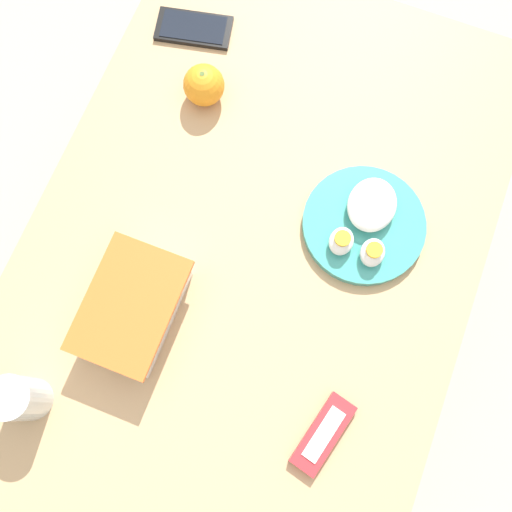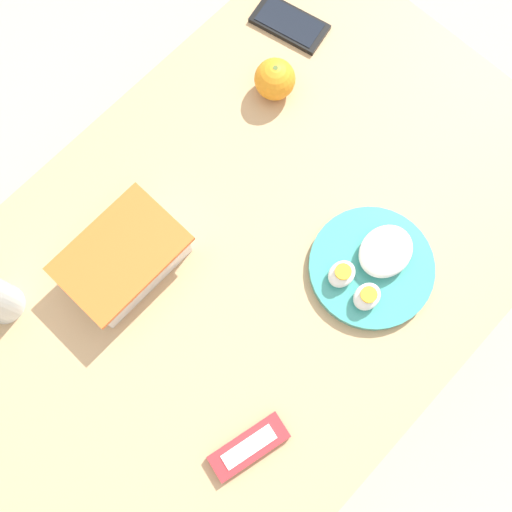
{
  "view_description": "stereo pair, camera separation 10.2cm",
  "coord_description": "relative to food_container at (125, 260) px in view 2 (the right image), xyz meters",
  "views": [
    {
      "loc": [
        -0.24,
        -0.11,
        1.77
      ],
      "look_at": [
        0.0,
        -0.01,
        0.78
      ],
      "focal_mm": 42.0,
      "sensor_mm": 36.0,
      "label": 1
    },
    {
      "loc": [
        -0.19,
        -0.19,
        1.77
      ],
      "look_at": [
        0.0,
        -0.01,
        0.78
      ],
      "focal_mm": 42.0,
      "sensor_mm": 36.0,
      "label": 2
    }
  ],
  "objects": [
    {
      "name": "ground_plane",
      "position": [
        0.16,
        -0.14,
        -0.78
      ],
      "size": [
        10.0,
        10.0,
        0.0
      ],
      "primitive_type": "plane",
      "color": "#B2A899"
    },
    {
      "name": "table",
      "position": [
        0.16,
        -0.14,
        -0.16
      ],
      "size": [
        1.2,
        0.78,
        0.75
      ],
      "color": "tan",
      "rests_on": "ground_plane"
    },
    {
      "name": "food_container",
      "position": [
        0.0,
        0.0,
        0.0
      ],
      "size": [
        0.21,
        0.14,
        0.08
      ],
      "color": "white",
      "rests_on": "table"
    },
    {
      "name": "orange_fruit",
      "position": [
        0.43,
        0.05,
        0.0
      ],
      "size": [
        0.08,
        0.08,
        0.08
      ],
      "color": "orange",
      "rests_on": "table"
    },
    {
      "name": "rice_plate",
      "position": [
        0.29,
        -0.31,
        -0.01
      ],
      "size": [
        0.22,
        0.22,
        0.06
      ],
      "color": "teal",
      "rests_on": "table"
    },
    {
      "name": "candy_bar",
      "position": [
        -0.07,
        -0.36,
        -0.02
      ],
      "size": [
        0.14,
        0.08,
        0.02
      ],
      "color": "#B7282D",
      "rests_on": "table"
    },
    {
      "name": "cell_phone",
      "position": [
        0.55,
        0.12,
        -0.03
      ],
      "size": [
        0.1,
        0.16,
        0.01
      ],
      "color": "black",
      "rests_on": "table"
    }
  ]
}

